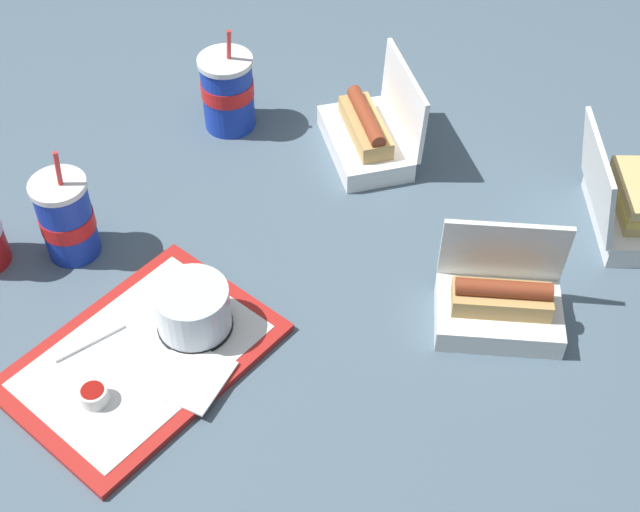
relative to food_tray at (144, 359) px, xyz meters
The scene contains 11 objects.
ground_plane 0.32m from the food_tray, ahead, with size 3.20×3.20×0.00m, color #4C6070.
food_tray is the anchor object (origin of this frame).
cake_container 0.10m from the food_tray, ahead, with size 0.11×0.11×0.08m.
ketchup_cup 0.10m from the food_tray, 163.06° to the right, with size 0.04×0.04×0.02m.
napkin_stack 0.08m from the food_tray, 63.50° to the right, with size 0.10×0.10×0.00m, color white.
plastic_fork 0.09m from the food_tray, 126.37° to the left, with size 0.11×0.01×0.01m, color white.
clamshell_hotdog_back 0.59m from the food_tray, 17.63° to the left, with size 0.20×0.24×0.16m.
clamshell_sandwich_center 0.82m from the food_tray, 16.23° to the right, with size 0.25×0.25×0.17m.
clamshell_hotdog_corner 0.53m from the food_tray, 28.08° to the right, with size 0.22×0.22×0.16m.
soda_cup_center 0.57m from the food_tray, 44.55° to the left, with size 0.10×0.10×0.20m.
soda_cup_right 0.28m from the food_tray, 85.67° to the left, with size 0.09×0.09×0.21m.
Camera 1 is at (-0.58, -0.78, 1.04)m, focal length 50.00 mm.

